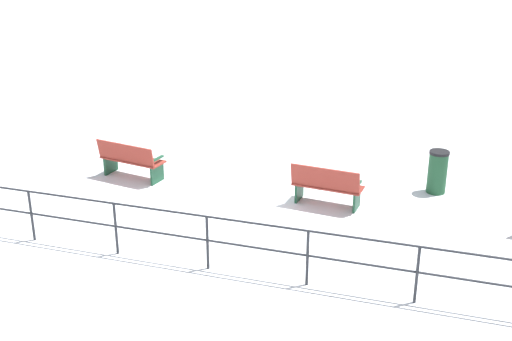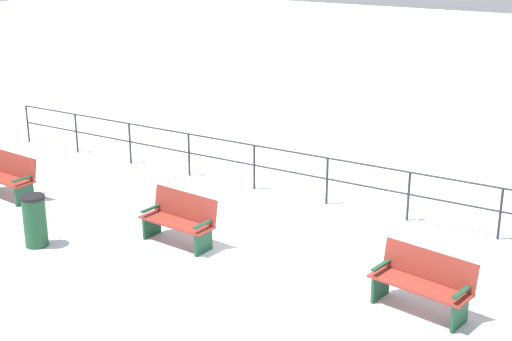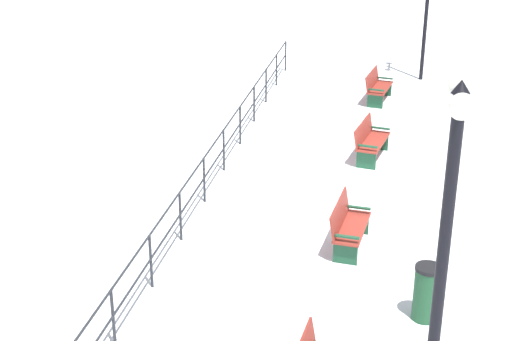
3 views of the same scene
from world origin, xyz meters
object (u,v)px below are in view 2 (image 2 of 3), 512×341
at_px(bench_second, 180,219).
at_px(bench_nearest, 7,176).
at_px(trash_bin, 35,221).
at_px(bench_third, 422,282).

bearing_deg(bench_second, bench_nearest, -85.25).
distance_m(bench_nearest, trash_bin, 2.86).
relative_size(bench_nearest, bench_third, 0.96).
bearing_deg(bench_third, trash_bin, -69.03).
bearing_deg(bench_second, trash_bin, -50.65).
xyz_separation_m(bench_nearest, bench_third, (0.18, 9.17, 0.00)).
bearing_deg(trash_bin, bench_nearest, -121.52).
xyz_separation_m(bench_second, bench_third, (0.12, 4.59, 0.00)).
height_order(bench_second, bench_third, bench_second).
bearing_deg(bench_third, bench_second, -81.63).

